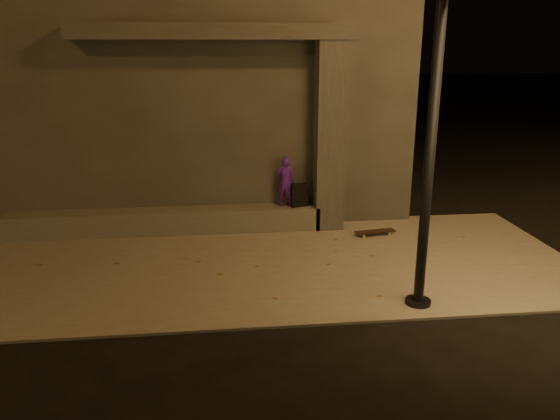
{
  "coord_description": "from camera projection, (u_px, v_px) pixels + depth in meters",
  "views": [
    {
      "loc": [
        -0.41,
        -6.53,
        3.57
      ],
      "look_at": [
        0.55,
        2.0,
        0.95
      ],
      "focal_mm": 35.0,
      "sensor_mm": 36.0,
      "label": 1
    }
  ],
  "objects": [
    {
      "name": "column",
      "position": [
        329.0,
        138.0,
        10.5
      ],
      "size": [
        0.55,
        0.55,
        3.6
      ],
      "primitive_type": "cube",
      "color": "#383633",
      "rests_on": "sidewalk"
    },
    {
      "name": "ground",
      "position": [
        256.0,
        323.0,
        7.29
      ],
      "size": [
        120.0,
        120.0,
        0.0
      ],
      "primitive_type": "plane",
      "color": "black",
      "rests_on": "ground"
    },
    {
      "name": "ledge",
      "position": [
        166.0,
        221.0,
        10.62
      ],
      "size": [
        6.0,
        0.55,
        0.45
      ],
      "primitive_type": "cube",
      "color": "#585550",
      "rests_on": "sidewalk"
    },
    {
      "name": "skateboard",
      "position": [
        375.0,
        232.0,
        10.47
      ],
      "size": [
        0.81,
        0.32,
        0.09
      ],
      "rotation": [
        0.0,
        0.0,
        0.15
      ],
      "color": "black",
      "rests_on": "sidewalk"
    },
    {
      "name": "canopy",
      "position": [
        211.0,
        31.0,
        9.74
      ],
      "size": [
        5.0,
        0.7,
        0.28
      ],
      "primitive_type": "cube",
      "color": "#383633",
      "rests_on": "column"
    },
    {
      "name": "building",
      "position": [
        192.0,
        87.0,
        12.59
      ],
      "size": [
        9.0,
        5.1,
        5.22
      ],
      "color": "#383633",
      "rests_on": "ground"
    },
    {
      "name": "backpack",
      "position": [
        298.0,
        198.0,
        10.78
      ],
      "size": [
        0.4,
        0.32,
        0.49
      ],
      "rotation": [
        0.0,
        0.0,
        0.32
      ],
      "color": "black",
      "rests_on": "ledge"
    },
    {
      "name": "sidewalk",
      "position": [
        248.0,
        264.0,
        9.19
      ],
      "size": [
        11.0,
        4.4,
        0.04
      ],
      "primitive_type": "cube",
      "color": "slate",
      "rests_on": "ground"
    },
    {
      "name": "skateboarder",
      "position": [
        286.0,
        182.0,
        10.66
      ],
      "size": [
        0.42,
        0.33,
        0.99
      ],
      "primitive_type": "imported",
      "rotation": [
        0.0,
        0.0,
        2.85
      ],
      "color": "#4C1795",
      "rests_on": "ledge"
    },
    {
      "name": "street_lamp_0",
      "position": [
        442.0,
        7.0,
        6.58
      ],
      "size": [
        0.36,
        0.36,
        7.03
      ],
      "color": "black",
      "rests_on": "ground"
    }
  ]
}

